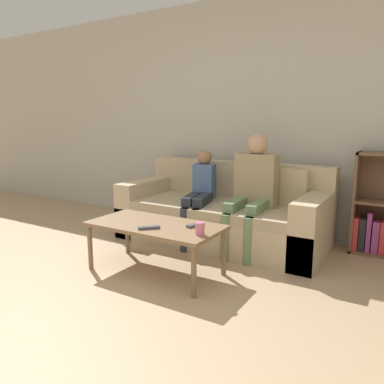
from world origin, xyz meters
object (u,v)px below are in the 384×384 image
object	(u,v)px
couch	(224,216)
tv_remote_0	(196,225)
person_child	(200,192)
cup_near	(200,229)
coffee_table	(155,228)
tv_remote_1	(149,228)
person_adult	(254,184)

from	to	relation	value
couch	tv_remote_0	distance (m)	0.96
person_child	tv_remote_0	xyz separation A→B (m)	(0.41, -0.78, -0.10)
cup_near	tv_remote_0	xyz separation A→B (m)	(-0.15, 0.18, -0.04)
coffee_table	person_child	distance (m)	0.91
coffee_table	tv_remote_0	distance (m)	0.34
couch	coffee_table	distance (m)	1.05
person_child	tv_remote_1	world-z (taller)	person_child
person_child	person_adult	bearing A→B (deg)	-7.64
couch	person_adult	xyz separation A→B (m)	(0.36, -0.08, 0.38)
cup_near	tv_remote_1	world-z (taller)	cup_near
cup_near	tv_remote_1	xyz separation A→B (m)	(-0.42, -0.08, -0.04)
couch	coffee_table	xyz separation A→B (m)	(-0.11, -1.04, 0.10)
coffee_table	tv_remote_1	bearing A→B (deg)	-71.39
person_child	tv_remote_0	size ratio (longest dim) A/B	5.42
coffee_table	tv_remote_0	size ratio (longest dim) A/B	6.30
person_adult	tv_remote_1	world-z (taller)	person_adult
coffee_table	cup_near	world-z (taller)	cup_near
couch	coffee_table	bearing A→B (deg)	-96.26
couch	tv_remote_1	distance (m)	1.20
tv_remote_1	tv_remote_0	bearing A→B (deg)	87.73
couch	coffee_table	world-z (taller)	couch
person_child	cup_near	bearing A→B (deg)	-73.79
tv_remote_0	person_child	bearing A→B (deg)	129.17
person_adult	tv_remote_1	bearing A→B (deg)	-113.34
coffee_table	tv_remote_1	world-z (taller)	tv_remote_1
couch	coffee_table	size ratio (longest dim) A/B	1.90
coffee_table	person_adult	bearing A→B (deg)	63.80
couch	person_child	bearing A→B (deg)	-144.97
tv_remote_0	couch	bearing A→B (deg)	114.20
person_adult	person_child	world-z (taller)	person_adult
tv_remote_0	person_adult	bearing A→B (deg)	91.53
couch	tv_remote_1	bearing A→B (deg)	-93.09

